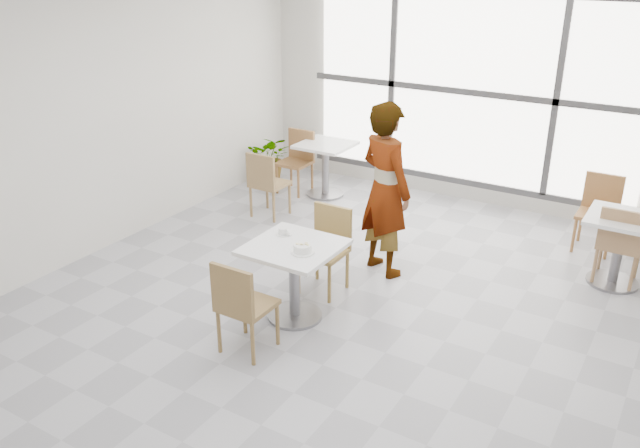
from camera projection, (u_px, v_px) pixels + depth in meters
The scene contains 17 objects.
floor at pixel (336, 308), 6.36m from camera, with size 7.00×7.00×0.00m, color #9E9EA5.
wall_back at pixel (471, 91), 8.52m from camera, with size 6.00×6.00×0.00m, color silver.
wall_left at pixel (102, 118), 7.20m from camera, with size 7.00×7.00×0.00m, color silver.
window at pixel (469, 92), 8.46m from camera, with size 4.60×0.07×2.52m.
main_table at pixel (294, 268), 6.00m from camera, with size 0.80×0.80×0.75m.
chair_near at pixel (241, 302), 5.47m from camera, with size 0.42×0.42×0.87m.
chair_far at pixel (327, 243), 6.55m from camera, with size 0.42×0.42×0.87m.
oatmeal_bowl at pixel (303, 248), 5.75m from camera, with size 0.21×0.21×0.10m.
coffee_cup at pixel (283, 232), 6.12m from camera, with size 0.16×0.13×0.07m.
person at pixel (385, 190), 6.74m from camera, with size 0.68×0.44×1.85m, color black.
bg_table_left at pixel (325, 162), 9.04m from camera, with size 0.70×0.70×0.75m.
bg_table_right at pixel (620, 241), 6.64m from camera, with size 0.70×0.70×0.75m.
bg_chair_left_near at pixel (266, 181), 8.28m from camera, with size 0.42×0.42×0.87m.
bg_chair_left_far at pixel (298, 157), 9.21m from camera, with size 0.42×0.42×0.87m.
bg_chair_right_near at pixel (620, 241), 6.59m from camera, with size 0.42×0.42×0.87m.
bg_chair_right_far at pixel (599, 207), 7.44m from camera, with size 0.42×0.42×0.87m.
plant_left at pixel (271, 158), 9.66m from camera, with size 0.64×0.56×0.71m, color #528B42.
Camera 1 is at (2.74, -4.80, 3.26)m, focal length 36.63 mm.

